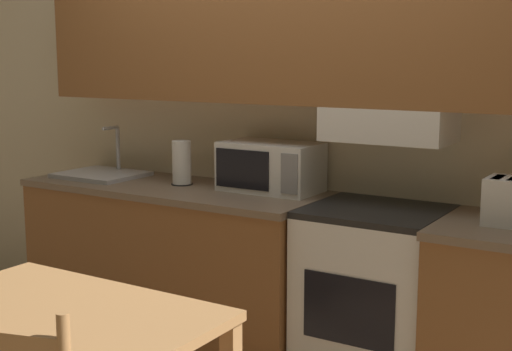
{
  "coord_description": "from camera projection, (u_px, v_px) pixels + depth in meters",
  "views": [
    {
      "loc": [
        1.78,
        -3.33,
        1.62
      ],
      "look_at": [
        0.05,
        -0.56,
        1.07
      ],
      "focal_mm": 50.0,
      "sensor_mm": 36.0,
      "label": 1
    }
  ],
  "objects": [
    {
      "name": "stove_range",
      "position": [
        373.0,
        303.0,
        3.38
      ],
      "size": [
        0.62,
        0.58,
        0.92
      ],
      "color": "white",
      "rests_on": "ground_plane"
    },
    {
      "name": "lower_counter_right_stub",
      "position": [
        512.0,
        332.0,
        3.03
      ],
      "size": [
        0.65,
        0.64,
        0.92
      ],
      "color": "brown",
      "rests_on": "ground_plane"
    },
    {
      "name": "dining_table",
      "position": [
        59.0,
        344.0,
        2.41
      ],
      "size": [
        1.08,
        0.68,
        0.77
      ],
      "color": "#B27F4C",
      "rests_on": "ground_plane"
    },
    {
      "name": "microwave",
      "position": [
        271.0,
        167.0,
        3.71
      ],
      "size": [
        0.51,
        0.3,
        0.26
      ],
      "color": "white",
      "rests_on": "lower_counter_main"
    },
    {
      "name": "paper_towel_roll",
      "position": [
        182.0,
        163.0,
        3.9
      ],
      "size": [
        0.12,
        0.12,
        0.24
      ],
      "color": "black",
      "rests_on": "lower_counter_main"
    },
    {
      "name": "wall_back",
      "position": [
        300.0,
        77.0,
        3.66
      ],
      "size": [
        5.39,
        0.38,
        2.55
      ],
      "color": "beige",
      "rests_on": "ground_plane"
    },
    {
      "name": "sink_basin",
      "position": [
        101.0,
        173.0,
        4.18
      ],
      "size": [
        0.47,
        0.4,
        0.29
      ],
      "color": "#B7BABF",
      "rests_on": "lower_counter_main"
    },
    {
      "name": "lower_counter_main",
      "position": [
        175.0,
        266.0,
        3.98
      ],
      "size": [
        1.73,
        0.64,
        0.92
      ],
      "color": "brown",
      "rests_on": "ground_plane"
    },
    {
      "name": "ground_plane",
      "position": [
        301.0,
        350.0,
        3.98
      ],
      "size": [
        16.0,
        16.0,
        0.0
      ],
      "primitive_type": "plane",
      "color": "#7F664C"
    }
  ]
}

